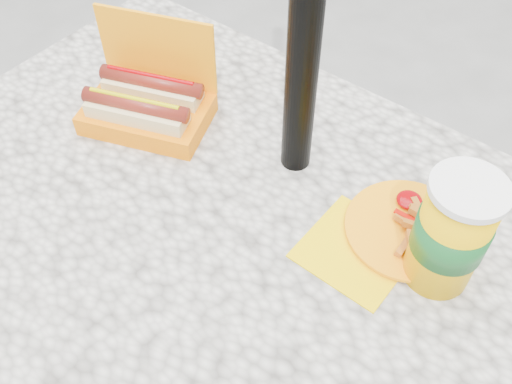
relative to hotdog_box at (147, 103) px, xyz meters
The scene contains 4 objects.
picnic_table 0.32m from the hotdog_box, 16.56° to the right, with size 1.20×0.80×0.75m.
hotdog_box is the anchor object (origin of this frame).
fries_plate 0.50m from the hotdog_box, ahead, with size 0.22×0.25×0.04m.
soda_cup 0.57m from the hotdog_box, ahead, with size 0.10×0.10×0.19m.
Camera 1 is at (0.36, -0.42, 1.46)m, focal length 40.00 mm.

